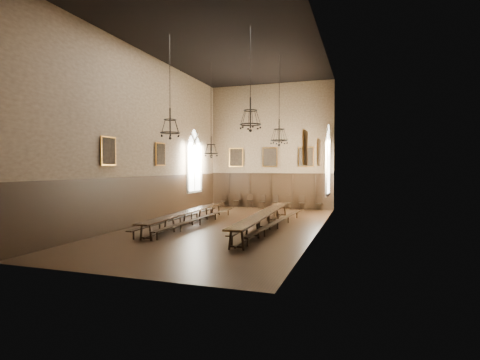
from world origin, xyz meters
The scene contains 34 objects.
floor centered at (0.00, 0.00, -0.01)m, with size 9.00×18.00×0.02m, color black.
ceiling centered at (0.00, 0.00, 9.01)m, with size 9.00×18.00×0.02m, color black.
wall_back centered at (0.00, 9.01, 4.50)m, with size 9.00×0.02×9.00m, color #8D7557.
wall_front centered at (0.00, -9.01, 4.50)m, with size 9.00×0.02×9.00m, color #8D7557.
wall_left centered at (-4.51, 0.00, 4.50)m, with size 0.02×18.00×9.00m, color #8D7557.
wall_right centered at (4.51, 0.00, 4.50)m, with size 0.02×18.00×9.00m, color #8D7557.
wainscot_panelling centered at (0.00, 0.00, 1.25)m, with size 9.00×18.00×2.50m, color black, non-canonical shape.
table_left centered at (-2.07, -0.23, 0.36)m, with size 1.04×9.36×0.73m.
table_right centered at (1.96, -0.25, 0.41)m, with size 1.13×10.41×0.81m.
bench_left_outer centered at (-2.53, -0.22, 0.26)m, with size 0.31×9.04×0.41m.
bench_left_inner centered at (-1.48, -0.08, 0.26)m, with size 0.32×9.02×0.41m.
bench_right_inner centered at (1.53, 0.24, 0.27)m, with size 0.66×9.54×0.43m.
bench_right_outer centered at (2.57, -0.01, 0.26)m, with size 0.72×9.15×0.41m.
chair_0 centered at (-3.51, 8.59, 0.26)m, with size 0.42×0.42×0.87m.
chair_1 centered at (-2.43, 8.60, 0.31)m, with size 0.46×0.46×1.03m.
chair_2 centered at (-1.41, 8.60, 0.31)m, with size 0.58×0.58×1.03m.
chair_3 centered at (-0.50, 8.52, 0.29)m, with size 0.49×0.49×0.96m.
chair_4 centered at (0.45, 8.54, 0.29)m, with size 0.50×0.50×0.96m.
chair_5 centered at (1.44, 8.49, 0.28)m, with size 0.42×0.42×0.94m.
chair_6 centered at (2.39, 8.51, 0.29)m, with size 0.49×0.49×0.97m.
chair_7 centered at (3.57, 8.54, 0.28)m, with size 0.47×0.47×0.93m.
chandelier_back_left centered at (-1.92, 2.47, 4.15)m, with size 0.81×0.81×5.38m.
chandelier_back_right centered at (2.08, 2.46, 4.71)m, with size 0.94×0.94×4.74m.
chandelier_front_left centered at (-1.93, -2.32, 4.83)m, with size 0.92×0.92×4.62m.
chandelier_front_right centered at (1.82, -2.11, 5.08)m, with size 0.93×0.93×4.36m.
portrait_back_0 centered at (-2.60, 8.88, 3.70)m, with size 1.10×0.12×1.40m.
portrait_back_1 centered at (0.00, 8.88, 3.70)m, with size 1.10×0.12×1.40m.
portrait_back_2 centered at (2.60, 8.88, 3.70)m, with size 1.10×0.12×1.40m.
portrait_left_0 centered at (-4.38, 1.00, 3.70)m, with size 0.12×1.00×1.30m.
portrait_left_1 centered at (-4.38, -3.50, 3.70)m, with size 0.12×1.00×1.30m.
portrait_right_0 centered at (4.38, 1.00, 3.70)m, with size 0.12×1.00×1.30m.
portrait_right_1 centered at (4.38, -3.50, 3.70)m, with size 0.12×1.00×1.30m.
window_right centered at (4.43, 5.50, 3.40)m, with size 0.20×2.20×4.60m, color white, non-canonical shape.
window_left centered at (-4.43, 5.50, 3.40)m, with size 0.20×2.20×4.60m, color white, non-canonical shape.
Camera 1 is at (6.46, -17.52, 2.99)m, focal length 28.00 mm.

